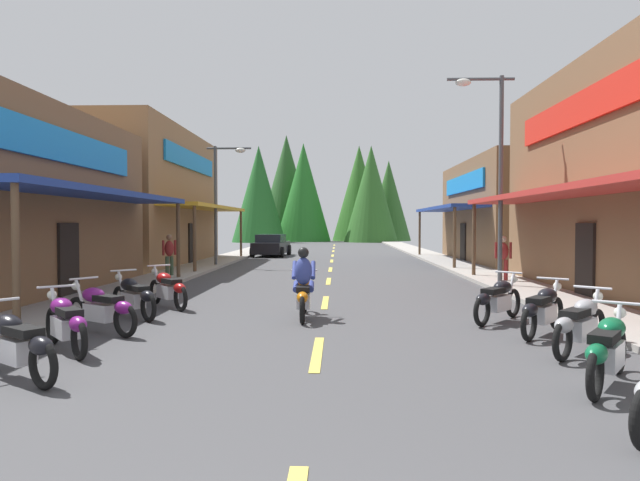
% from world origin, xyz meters
% --- Properties ---
extents(ground, '(10.25, 79.05, 0.10)m').
position_xyz_m(ground, '(0.00, 24.52, -0.05)').
color(ground, '#424244').
extents(sidewalk_left, '(2.01, 79.05, 0.12)m').
position_xyz_m(sidewalk_left, '(-6.13, 24.52, 0.06)').
color(sidewalk_left, '#9E9991').
rests_on(sidewalk_left, ground).
extents(sidewalk_right, '(2.01, 79.05, 0.12)m').
position_xyz_m(sidewalk_right, '(6.13, 24.52, 0.06)').
color(sidewalk_right, '#9E9991').
rests_on(sidewalk_right, ground).
extents(centerline_dashes, '(0.16, 52.85, 0.01)m').
position_xyz_m(centerline_dashes, '(0.00, 26.80, 0.01)').
color(centerline_dashes, '#E0C64C').
rests_on(centerline_dashes, ground).
extents(storefront_left_far, '(9.55, 12.62, 6.75)m').
position_xyz_m(storefront_left_far, '(-10.98, 26.63, 3.37)').
color(storefront_left_far, olive).
rests_on(storefront_left_far, ground).
extents(storefront_right_far, '(9.29, 12.19, 5.44)m').
position_xyz_m(storefront_right_far, '(10.84, 28.80, 2.72)').
color(storefront_right_far, brown).
rests_on(storefront_right_far, ground).
extents(streetlamp_left, '(2.13, 0.30, 5.78)m').
position_xyz_m(streetlamp_left, '(-5.19, 25.07, 3.81)').
color(streetlamp_left, '#474C51').
rests_on(streetlamp_left, ground).
extents(streetlamp_right, '(2.13, 0.30, 6.77)m').
position_xyz_m(streetlamp_right, '(5.22, 16.51, 4.36)').
color(streetlamp_right, '#474C51').
rests_on(streetlamp_right, ground).
extents(motorcycle_parked_right_1, '(1.33, 1.79, 1.04)m').
position_xyz_m(motorcycle_parked_right_1, '(3.76, 5.66, 0.49)').
color(motorcycle_parked_right_1, black).
rests_on(motorcycle_parked_right_1, ground).
extents(motorcycle_parked_right_2, '(1.52, 1.64, 1.04)m').
position_xyz_m(motorcycle_parked_right_2, '(4.19, 7.48, 0.49)').
color(motorcycle_parked_right_2, black).
rests_on(motorcycle_parked_right_2, ground).
extents(motorcycle_parked_right_3, '(1.41, 1.74, 1.04)m').
position_xyz_m(motorcycle_parked_right_3, '(4.15, 8.97, 0.49)').
color(motorcycle_parked_right_3, black).
rests_on(motorcycle_parked_right_3, ground).
extents(motorcycle_parked_right_4, '(1.47, 1.69, 1.04)m').
position_xyz_m(motorcycle_parked_right_4, '(3.71, 10.36, 0.49)').
color(motorcycle_parked_right_4, black).
rests_on(motorcycle_parked_right_4, ground).
extents(motorcycle_parked_left_0, '(1.81, 1.31, 1.04)m').
position_xyz_m(motorcycle_parked_left_0, '(-3.94, 5.73, 0.49)').
color(motorcycle_parked_left_0, black).
rests_on(motorcycle_parked_left_0, ground).
extents(motorcycle_parked_left_1, '(1.49, 1.67, 1.04)m').
position_xyz_m(motorcycle_parked_left_1, '(-4.08, 7.35, 0.49)').
color(motorcycle_parked_left_1, black).
rests_on(motorcycle_parked_left_1, ground).
extents(motorcycle_parked_left_2, '(1.86, 1.22, 1.04)m').
position_xyz_m(motorcycle_parked_left_2, '(-4.15, 8.86, 0.49)').
color(motorcycle_parked_left_2, black).
rests_on(motorcycle_parked_left_2, ground).
extents(motorcycle_parked_left_3, '(1.57, 1.60, 1.04)m').
position_xyz_m(motorcycle_parked_left_3, '(-4.17, 10.61, 0.49)').
color(motorcycle_parked_left_3, black).
rests_on(motorcycle_parked_left_3, ground).
extents(motorcycle_parked_left_4, '(1.47, 1.68, 1.04)m').
position_xyz_m(motorcycle_parked_left_4, '(-3.86, 12.09, 0.49)').
color(motorcycle_parked_left_4, black).
rests_on(motorcycle_parked_left_4, ground).
extents(rider_cruising_lead, '(0.60, 2.14, 1.57)m').
position_xyz_m(rider_cruising_lead, '(-0.42, 10.66, 0.66)').
color(rider_cruising_lead, black).
rests_on(rider_cruising_lead, ground).
extents(pedestrian_browsing, '(0.55, 0.36, 1.66)m').
position_xyz_m(pedestrian_browsing, '(6.05, 17.94, 0.96)').
color(pedestrian_browsing, maroon).
rests_on(pedestrian_browsing, ground).
extents(pedestrian_strolling, '(0.44, 0.44, 1.68)m').
position_xyz_m(pedestrian_strolling, '(-6.05, 19.40, 0.97)').
color(pedestrian_strolling, '#3F593F').
rests_on(pedestrian_strolling, ground).
extents(parked_car_curbside, '(2.29, 4.41, 1.40)m').
position_xyz_m(parked_car_curbside, '(-3.93, 34.07, 0.69)').
color(parked_car_curbside, black).
rests_on(parked_car_curbside, ground).
extents(treeline_backdrop, '(20.90, 12.98, 13.04)m').
position_xyz_m(treeline_backdrop, '(-1.58, 65.15, 5.79)').
color(treeline_backdrop, '#2F6523').
rests_on(treeline_backdrop, ground).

